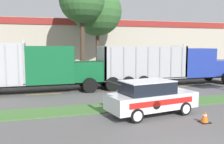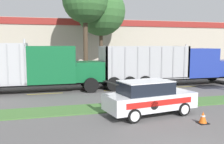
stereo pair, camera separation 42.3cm
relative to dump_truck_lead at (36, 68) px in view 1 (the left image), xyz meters
name	(u,v)px [view 1 (the left image)]	position (x,y,z in m)	size (l,w,h in m)	color
grass_verge	(128,106)	(4.82, -5.72, -1.69)	(120.00, 1.89, 0.06)	#477538
centre_line_3	(44,94)	(0.49, -0.77, -1.72)	(2.40, 0.14, 0.01)	yellow
centre_line_4	(118,90)	(5.89, -0.77, -1.72)	(2.40, 0.14, 0.01)	yellow
centre_line_5	(181,86)	(11.29, -0.77, -1.72)	(2.40, 0.14, 0.01)	yellow
dump_truck_lead	(36,68)	(0.00, 0.00, 0.00)	(11.60, 2.72, 3.79)	black
dump_truck_trail	(181,66)	(11.80, 0.17, -0.15)	(12.12, 2.80, 3.41)	black
rally_car	(150,97)	(5.33, -7.48, -0.85)	(4.64, 2.43, 1.72)	white
traffic_cone	(205,117)	(7.07, -9.33, -1.46)	(0.45, 0.45, 0.53)	black
store_building_backdrop	(99,45)	(9.43, 19.47, 1.61)	(37.98, 12.10, 6.66)	#BCB29E
tree_behind_right	(97,6)	(6.97, 10.24, 6.06)	(5.66, 5.66, 11.47)	#473828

